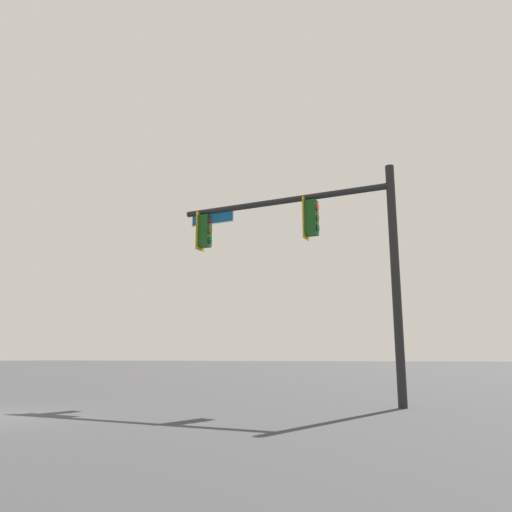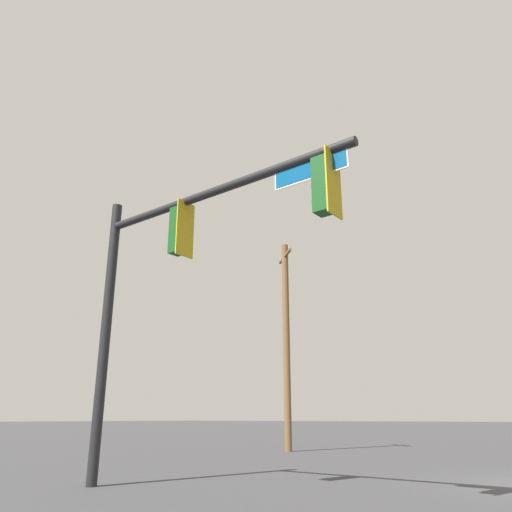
% 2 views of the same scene
% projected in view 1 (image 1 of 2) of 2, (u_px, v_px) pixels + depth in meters
% --- Properties ---
extents(signal_pole_near, '(7.02, 0.67, 6.78)m').
position_uv_depth(signal_pole_near, '(313.00, 240.00, 15.10)').
color(signal_pole_near, black).
rests_on(signal_pole_near, ground_plane).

